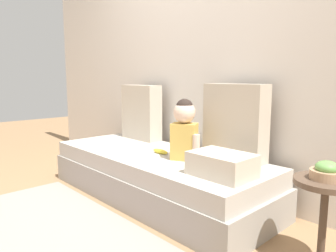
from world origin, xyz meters
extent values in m
plane|color=#93704C|center=(0.00, 0.00, 0.00)|extent=(12.00, 12.00, 0.00)
cube|color=silver|center=(0.00, 0.54, 1.28)|extent=(5.31, 0.10, 2.57)
cube|color=#9C978F|center=(0.00, 0.00, 0.12)|extent=(2.11, 0.81, 0.25)
cube|color=#B7B2A8|center=(0.00, 0.00, 0.32)|extent=(2.04, 0.79, 0.14)
cube|color=#C1B29E|center=(-0.58, 0.31, 0.67)|extent=(0.47, 0.16, 0.56)
cube|color=#C1B29E|center=(0.58, 0.31, 0.68)|extent=(0.51, 0.16, 0.59)
cube|color=gold|center=(0.31, 0.03, 0.53)|extent=(0.23, 0.21, 0.28)
sphere|color=beige|center=(0.31, 0.03, 0.76)|extent=(0.17, 0.17, 0.17)
sphere|color=#2D231E|center=(0.31, 0.03, 0.79)|extent=(0.13, 0.13, 0.13)
cylinder|color=beige|center=(0.18, 0.03, 0.49)|extent=(0.06, 0.06, 0.21)
cylinder|color=beige|center=(0.43, 0.03, 0.49)|extent=(0.06, 0.06, 0.21)
ellipsoid|color=yellow|center=(0.04, 0.02, 0.41)|extent=(0.17, 0.05, 0.04)
cube|color=beige|center=(0.77, -0.10, 0.46)|extent=(0.40, 0.28, 0.15)
cylinder|color=brown|center=(1.38, -0.01, 0.47)|extent=(0.33, 0.33, 0.03)
cylinder|color=#453528|center=(1.38, -0.01, 0.23)|extent=(0.04, 0.04, 0.46)
cylinder|color=tan|center=(1.38, -0.01, 0.51)|extent=(0.17, 0.17, 0.05)
ellipsoid|color=#669E4C|center=(1.38, -0.01, 0.55)|extent=(0.12, 0.12, 0.07)
cube|color=tan|center=(0.00, -0.96, 0.00)|extent=(1.89, 1.00, 0.01)
camera|label=1|loc=(1.98, -1.70, 1.01)|focal=33.67mm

